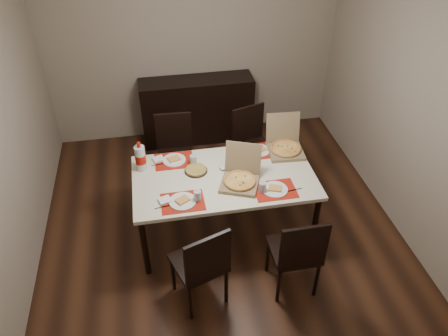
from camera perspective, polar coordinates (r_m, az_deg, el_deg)
The scene contains 18 objects.
ground at distance 4.89m, azimuth -0.50°, elevation -7.47°, with size 3.80×4.00×0.02m, color #3F2213.
room_walls at distance 4.25m, azimuth -1.67°, elevation 13.70°, with size 3.84×4.02×2.62m.
sideboard at distance 6.02m, azimuth -3.50°, elevation 7.57°, with size 1.50×0.40×0.90m, color black.
dining_table at distance 4.37m, azimuth 0.00°, elevation -1.73°, with size 1.80×1.00×0.75m.
chair_near_left at distance 3.84m, azimuth -2.89°, elevation -12.39°, with size 0.54×0.54×0.93m.
chair_near_right at distance 3.98m, azimuth 9.54°, elevation -10.74°, with size 0.43×0.43×0.93m.
chair_far_left at distance 5.14m, azimuth -6.43°, elevation 2.42°, with size 0.44×0.44×0.93m.
chair_far_right at distance 5.26m, azimuth 3.68°, elevation 3.50°, with size 0.53×0.53×0.93m.
setting_near_left at distance 4.04m, azimuth -5.19°, elevation -4.17°, with size 0.46×0.30×0.11m.
setting_near_right at distance 4.17m, azimuth 6.23°, elevation -2.72°, with size 0.46×0.30×0.11m.
setting_far_left at distance 4.53m, azimuth -6.12°, elevation 1.04°, with size 0.46×0.30×0.11m.
setting_far_right at distance 4.65m, azimuth 4.26°, elevation 2.28°, with size 0.46×0.30×0.11m.
napkin_loose at distance 4.29m, azimuth 1.01°, elevation -1.29°, with size 0.12×0.11×0.02m, color white.
pizza_box_center at distance 4.22m, azimuth 2.14°, elevation -1.31°, with size 0.47×0.49×0.35m.
pizza_box_right at distance 4.69m, azimuth 7.96°, elevation 2.84°, with size 0.39×0.42×0.36m.
faina_plate at distance 4.39m, azimuth -3.68°, elevation -0.29°, with size 0.23×0.23×0.03m.
dip_bowl at distance 4.42m, azimuth 0.03°, elevation 0.09°, with size 0.10×0.10×0.03m, color white.
soda_bottle at distance 4.42m, azimuth -10.85°, elevation 1.27°, with size 0.11×0.11×0.32m.
Camera 1 is at (-0.59, -3.41, 3.44)m, focal length 35.00 mm.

